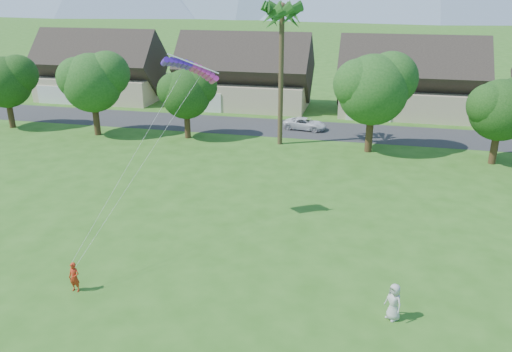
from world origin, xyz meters
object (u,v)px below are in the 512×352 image
(watcher, at_px, (394,302))
(parafoil_kite, at_px, (191,66))
(kite_flyer, at_px, (74,277))
(parked_car, at_px, (305,124))

(watcher, xyz_separation_m, parafoil_kite, (-11.60, 7.66, 8.56))
(kite_flyer, distance_m, parked_car, 31.96)
(watcher, height_order, parafoil_kite, parafoil_kite)
(watcher, bearing_deg, parked_car, 149.44)
(kite_flyer, height_order, parafoil_kite, parafoil_kite)
(kite_flyer, height_order, parked_car, kite_flyer)
(parked_car, distance_m, parafoil_kite, 24.36)
(parked_car, relative_size, parafoil_kite, 1.25)
(kite_flyer, relative_size, watcher, 0.87)
(kite_flyer, distance_m, parafoil_kite, 12.76)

